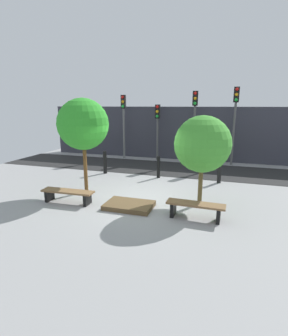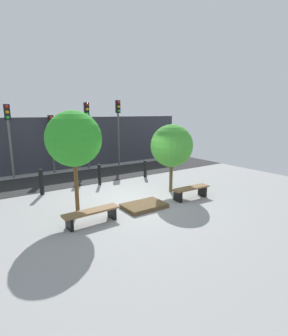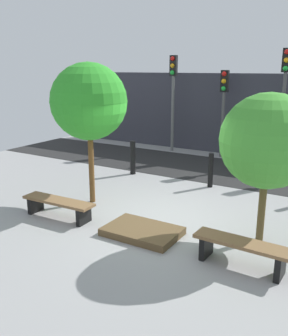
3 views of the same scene
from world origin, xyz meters
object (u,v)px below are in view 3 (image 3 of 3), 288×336
Objects in this scene: traffic_light_west at (173,86)px; traffic_light_mid_west at (224,97)px; bollard_left at (211,170)px; bench_left at (58,205)px; bollard_far_left at (133,158)px; planter_bed at (142,231)px; bench_right at (242,249)px; tree_behind_right_bench at (268,141)px; tree_behind_left_bench at (89,102)px; traffic_light_mid_east at (284,86)px.

traffic_light_mid_west is at bearing -0.03° from traffic_light_west.
traffic_light_mid_west reaches higher than bollard_left.
bench_left is 1.67× the size of bollard_far_left.
planter_bed is at bearing -67.15° from traffic_light_west.
bench_left is 1.08× the size of bench_right.
bench_left is at bearing -118.26° from bollard_left.
tree_behind_right_bench is at bearing 25.66° from planter_bed.
tree_behind_left_bench is (0.00, 1.21, 2.20)m from bench_left.
bench_left is at bearing -177.87° from bench_right.
bench_left is 0.52× the size of tree_behind_left_bench.
traffic_light_mid_east reaches higher than traffic_light_mid_west.
traffic_light_mid_west reaches higher than bollard_far_left.
bollard_far_left is 0.27× the size of traffic_light_mid_east.
tree_behind_left_bench is 7.15m from traffic_light_mid_east.
bench_right is (4.19, -0.00, 0.02)m from bench_left.
bollard_left is 0.25× the size of traffic_light_mid_east.
planter_bed is at bearing -98.00° from traffic_light_mid_east.
traffic_light_west reaches higher than bench_right.
planter_bed is 8.45m from traffic_light_west.
bench_left is at bearing -112.36° from traffic_light_mid_east.
bollard_far_left is at bearing 100.95° from tree_behind_left_bench.
bench_right is 9.52m from traffic_light_west.
bench_right is 1.55× the size of bollard_far_left.
bollard_left reaches higher than planter_bed.
bench_right is 0.42× the size of traffic_light_mid_east.
planter_bed is 3.72m from bollard_left.
traffic_light_mid_east is at bearing 63.95° from tree_behind_left_bench.
tree_behind_right_bench reaches higher than bollard_far_left.
bollard_left is (0.00, 3.70, 0.42)m from planter_bed.
traffic_light_west is at bearing 97.86° from bollard_far_left.
traffic_light_mid_east is (1.04, 7.43, 2.62)m from planter_bed.
bench_right is at bearing -82.15° from traffic_light_mid_east.
tree_behind_right_bench reaches higher than bench_left.
tree_behind_left_bench is 6.51m from traffic_light_west.
traffic_light_mid_west is (-1.04, 3.73, 1.74)m from bollard_left.
traffic_light_mid_east reaches higher than bench_right.
bollard_far_left is 4.39m from traffic_light_mid_west.
traffic_light_mid_west reaches higher than planter_bed.
traffic_light_west is 2.12m from traffic_light_mid_west.
tree_behind_left_bench is 3.38m from bollard_far_left.
bollard_left is 0.26× the size of traffic_light_west.
traffic_light_west reaches higher than tree_behind_right_bench.
bench_left is at bearing -163.94° from tree_behind_right_bench.
traffic_light_west is 1.17× the size of traffic_light_mid_west.
traffic_light_mid_east reaches higher than bollard_far_left.
bench_left is 3.94m from bollard_far_left.
planter_bed is 7.81m from traffic_light_mid_west.
bench_left is 0.62× the size of tree_behind_right_bench.
traffic_light_west reaches higher than bollard_left.
tree_behind_left_bench reaches higher than bench_right.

